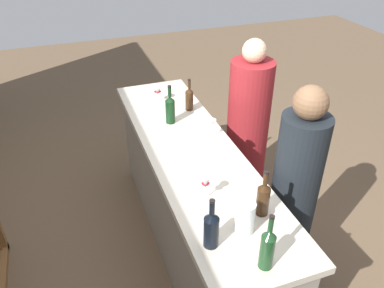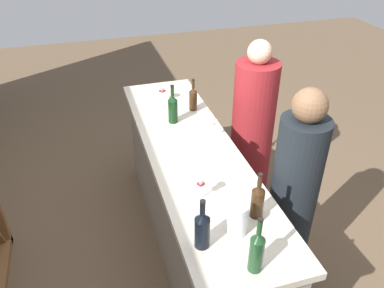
{
  "view_description": "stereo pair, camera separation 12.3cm",
  "coord_description": "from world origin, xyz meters",
  "px_view_note": "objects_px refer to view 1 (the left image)",
  "views": [
    {
      "loc": [
        -2.25,
        0.8,
        2.58
      ],
      "look_at": [
        0.0,
        0.0,
        1.04
      ],
      "focal_mm": 36.35,
      "sensor_mm": 36.0,
      "label": 1
    },
    {
      "loc": [
        -2.29,
        0.68,
        2.58
      ],
      "look_at": [
        0.0,
        0.0,
        1.04
      ],
      "focal_mm": 36.35,
      "sensor_mm": 36.0,
      "label": 2
    }
  ],
  "objects_px": {
    "wine_glass_near_right": "(206,183)",
    "person_left_guest": "(293,197)",
    "wine_bottle_second_left_near_black": "(211,228)",
    "water_pitcher": "(245,217)",
    "wine_bottle_second_right_dark_green": "(170,109)",
    "wine_glass_near_center": "(158,91)",
    "wine_bottle_rightmost_amber_brown": "(189,98)",
    "wine_glass_near_left": "(212,124)",
    "wine_bottle_center_amber_brown": "(263,198)",
    "wine_bottle_leftmost_olive_green": "(267,248)",
    "person_center_guest": "(248,127)"
  },
  "relations": [
    {
      "from": "wine_bottle_center_amber_brown",
      "to": "wine_glass_near_right",
      "type": "distance_m",
      "value": 0.35
    },
    {
      "from": "wine_bottle_second_left_near_black",
      "to": "wine_bottle_second_right_dark_green",
      "type": "distance_m",
      "value": 1.36
    },
    {
      "from": "wine_bottle_leftmost_olive_green",
      "to": "wine_glass_near_left",
      "type": "bearing_deg",
      "value": -9.52
    },
    {
      "from": "person_left_guest",
      "to": "water_pitcher",
      "type": "bearing_deg",
      "value": 17.9
    },
    {
      "from": "wine_bottle_center_amber_brown",
      "to": "wine_bottle_leftmost_olive_green",
      "type": "bearing_deg",
      "value": 154.46
    },
    {
      "from": "wine_glass_near_left",
      "to": "wine_bottle_second_right_dark_green",
      "type": "bearing_deg",
      "value": 35.07
    },
    {
      "from": "wine_glass_near_left",
      "to": "wine_glass_near_right",
      "type": "relative_size",
      "value": 0.92
    },
    {
      "from": "person_left_guest",
      "to": "wine_bottle_rightmost_amber_brown",
      "type": "bearing_deg",
      "value": -84.41
    },
    {
      "from": "person_center_guest",
      "to": "wine_bottle_rightmost_amber_brown",
      "type": "bearing_deg",
      "value": 14.5
    },
    {
      "from": "wine_bottle_rightmost_amber_brown",
      "to": "person_left_guest",
      "type": "distance_m",
      "value": 1.22
    },
    {
      "from": "wine_bottle_leftmost_olive_green",
      "to": "person_left_guest",
      "type": "height_order",
      "value": "person_left_guest"
    },
    {
      "from": "wine_glass_near_right",
      "to": "person_left_guest",
      "type": "relative_size",
      "value": 0.1
    },
    {
      "from": "wine_glass_near_center",
      "to": "water_pitcher",
      "type": "relative_size",
      "value": 0.75
    },
    {
      "from": "wine_bottle_second_right_dark_green",
      "to": "water_pitcher",
      "type": "xyz_separation_m",
      "value": [
        -1.31,
        -0.03,
        -0.03
      ]
    },
    {
      "from": "wine_bottle_center_amber_brown",
      "to": "water_pitcher",
      "type": "xyz_separation_m",
      "value": [
        -0.09,
        0.16,
        -0.02
      ]
    },
    {
      "from": "wine_bottle_second_right_dark_green",
      "to": "person_left_guest",
      "type": "xyz_separation_m",
      "value": [
        -0.94,
        -0.62,
        -0.36
      ]
    },
    {
      "from": "wine_bottle_second_right_dark_green",
      "to": "person_left_guest",
      "type": "distance_m",
      "value": 1.18
    },
    {
      "from": "wine_bottle_center_amber_brown",
      "to": "wine_glass_near_right",
      "type": "relative_size",
      "value": 1.84
    },
    {
      "from": "wine_glass_near_center",
      "to": "person_left_guest",
      "type": "bearing_deg",
      "value": -155.27
    },
    {
      "from": "wine_glass_near_right",
      "to": "person_left_guest",
      "type": "bearing_deg",
      "value": -86.24
    },
    {
      "from": "wine_bottle_leftmost_olive_green",
      "to": "wine_glass_near_left",
      "type": "xyz_separation_m",
      "value": [
        1.25,
        -0.21,
        -0.02
      ]
    },
    {
      "from": "wine_bottle_leftmost_olive_green",
      "to": "wine_bottle_center_amber_brown",
      "type": "bearing_deg",
      "value": -25.54
    },
    {
      "from": "wine_bottle_second_right_dark_green",
      "to": "wine_bottle_second_left_near_black",
      "type": "bearing_deg",
      "value": 172.19
    },
    {
      "from": "wine_bottle_second_right_dark_green",
      "to": "wine_glass_near_right",
      "type": "height_order",
      "value": "wine_bottle_second_right_dark_green"
    },
    {
      "from": "wine_bottle_center_amber_brown",
      "to": "wine_bottle_rightmost_amber_brown",
      "type": "xyz_separation_m",
      "value": [
        1.38,
        -0.03,
        -0.01
      ]
    },
    {
      "from": "wine_glass_near_left",
      "to": "wine_glass_near_center",
      "type": "xyz_separation_m",
      "value": [
        0.73,
        0.23,
        -0.01
      ]
    },
    {
      "from": "person_center_guest",
      "to": "person_left_guest",
      "type": "bearing_deg",
      "value": 97.45
    },
    {
      "from": "wine_bottle_leftmost_olive_green",
      "to": "wine_glass_near_right",
      "type": "relative_size",
      "value": 2.05
    },
    {
      "from": "wine_bottle_center_amber_brown",
      "to": "person_center_guest",
      "type": "relative_size",
      "value": 0.19
    },
    {
      "from": "wine_bottle_second_left_near_black",
      "to": "person_center_guest",
      "type": "distance_m",
      "value": 1.83
    },
    {
      "from": "water_pitcher",
      "to": "person_center_guest",
      "type": "relative_size",
      "value": 0.12
    },
    {
      "from": "water_pitcher",
      "to": "person_center_guest",
      "type": "xyz_separation_m",
      "value": [
        1.45,
        -0.77,
        -0.37
      ]
    },
    {
      "from": "wine_bottle_center_amber_brown",
      "to": "wine_bottle_second_right_dark_green",
      "type": "relative_size",
      "value": 0.93
    },
    {
      "from": "person_center_guest",
      "to": "wine_bottle_second_left_near_black",
      "type": "bearing_deg",
      "value": 73.32
    },
    {
      "from": "wine_bottle_center_amber_brown",
      "to": "wine_glass_near_right",
      "type": "xyz_separation_m",
      "value": [
        0.24,
        0.26,
        0.0
      ]
    },
    {
      "from": "wine_bottle_second_right_dark_green",
      "to": "wine_glass_near_center",
      "type": "bearing_deg",
      "value": -0.55
    },
    {
      "from": "wine_glass_near_left",
      "to": "wine_glass_near_right",
      "type": "distance_m",
      "value": 0.73
    },
    {
      "from": "water_pitcher",
      "to": "person_left_guest",
      "type": "relative_size",
      "value": 0.12
    },
    {
      "from": "wine_bottle_leftmost_olive_green",
      "to": "wine_bottle_second_right_dark_green",
      "type": "height_order",
      "value": "wine_bottle_leftmost_olive_green"
    },
    {
      "from": "wine_bottle_leftmost_olive_green",
      "to": "wine_glass_near_center",
      "type": "xyz_separation_m",
      "value": [
        1.98,
        0.02,
        -0.03
      ]
    },
    {
      "from": "wine_bottle_second_left_near_black",
      "to": "wine_glass_near_center",
      "type": "distance_m",
      "value": 1.76
    },
    {
      "from": "wine_glass_near_center",
      "to": "person_left_guest",
      "type": "distance_m",
      "value": 1.52
    },
    {
      "from": "wine_bottle_leftmost_olive_green",
      "to": "wine_bottle_second_right_dark_green",
      "type": "bearing_deg",
      "value": 0.77
    },
    {
      "from": "wine_bottle_rightmost_amber_brown",
      "to": "wine_glass_near_right",
      "type": "xyz_separation_m",
      "value": [
        -1.15,
        0.3,
        0.01
      ]
    },
    {
      "from": "wine_bottle_second_left_near_black",
      "to": "wine_glass_near_left",
      "type": "xyz_separation_m",
      "value": [
        1.02,
        -0.42,
        -0.01
      ]
    },
    {
      "from": "wine_bottle_second_left_near_black",
      "to": "water_pitcher",
      "type": "height_order",
      "value": "wine_bottle_second_left_near_black"
    },
    {
      "from": "person_left_guest",
      "to": "wine_bottle_leftmost_olive_green",
      "type": "bearing_deg",
      "value": 32.09
    },
    {
      "from": "wine_glass_near_right",
      "to": "person_center_guest",
      "type": "relative_size",
      "value": 0.11
    },
    {
      "from": "person_left_guest",
      "to": "wine_glass_near_right",
      "type": "bearing_deg",
      "value": -10.68
    },
    {
      "from": "wine_bottle_center_amber_brown",
      "to": "person_left_guest",
      "type": "bearing_deg",
      "value": -56.9
    }
  ]
}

